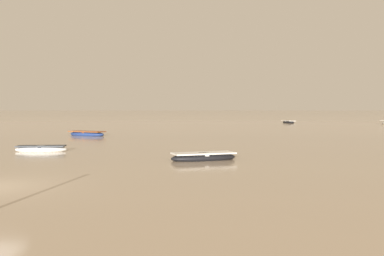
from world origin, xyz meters
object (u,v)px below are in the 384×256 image
Objects in this scene: rowboat_moored_0 at (87,134)px; rowboat_moored_9 at (204,157)px; rowboat_moored_6 at (288,122)px; rowboat_moored_5 at (41,149)px.

rowboat_moored_0 is 1.11× the size of rowboat_moored_9.
rowboat_moored_5 is at bearing -38.67° from rowboat_moored_6.
rowboat_moored_5 is 61.87m from rowboat_moored_6.
rowboat_moored_0 is at bearing -81.09° from rowboat_moored_9.
rowboat_moored_0 is at bearing -91.89° from rowboat_moored_5.
rowboat_moored_0 is 1.26× the size of rowboat_moored_5.
rowboat_moored_5 is at bearing -44.31° from rowboat_moored_9.
rowboat_moored_0 reaches higher than rowboat_moored_9.
rowboat_moored_0 reaches higher than rowboat_moored_6.
rowboat_moored_0 reaches higher than rowboat_moored_5.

